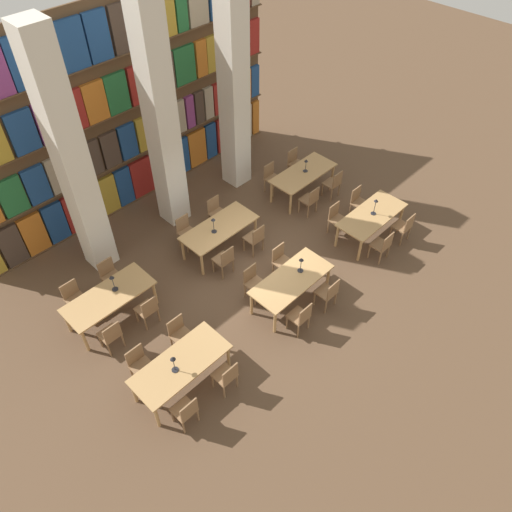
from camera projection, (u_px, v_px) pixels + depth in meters
The scene contains 41 objects.
ground_plane at pixel (253, 272), 12.54m from camera, with size 40.00×40.00×0.00m, color brown.
bookshelf_bank at pixel (128, 113), 12.88m from camera, with size 9.62×0.35×5.50m.
pillar_left at pixel (72, 163), 10.70m from camera, with size 0.62×0.62×6.00m.
pillar_center at pixel (161, 121), 11.89m from camera, with size 0.62×0.62×6.00m.
pillar_right at pixel (234, 87), 13.08m from camera, with size 0.62×0.62×6.00m.
reading_table_0 at pixel (181, 366), 9.88m from camera, with size 2.03×0.89×0.75m.
chair_0 at pixel (186, 411), 9.41m from camera, with size 0.42×0.40×0.89m.
chair_1 at pixel (140, 364), 10.12m from camera, with size 0.42×0.40×0.89m.
chair_2 at pixel (227, 376), 9.93m from camera, with size 0.42×0.40×0.89m.
chair_3 at pixel (180, 333), 10.65m from camera, with size 0.42×0.40×0.89m.
desk_lamp_0 at pixel (173, 362), 9.50m from camera, with size 0.14×0.14×0.45m.
reading_table_1 at pixel (291, 281), 11.44m from camera, with size 2.03×0.89×0.75m.
chair_4 at pixel (301, 316), 10.96m from camera, with size 0.42×0.40×0.89m.
chair_5 at pixel (254, 281), 11.68m from camera, with size 0.42×0.40×0.89m.
chair_6 at pixel (328, 292), 11.44m from camera, with size 0.42×0.40×0.89m.
chair_7 at pixel (281, 260), 12.16m from camera, with size 0.42×0.40×0.89m.
desk_lamp_1 at pixel (301, 262), 11.35m from camera, with size 0.14×0.14×0.42m.
reading_table_2 at pixel (372, 217), 13.00m from camera, with size 2.03×0.89×0.75m.
chair_8 at pixel (383, 245), 12.53m from camera, with size 0.42×0.40×0.89m.
chair_9 at pixel (337, 218), 13.25m from camera, with size 0.42×0.40×0.89m.
chair_10 at pixel (404, 227), 13.01m from camera, with size 0.42×0.40×0.89m.
chair_11 at pixel (358, 201), 13.73m from camera, with size 0.42×0.40×0.89m.
desk_lamp_2 at pixel (375, 204), 12.73m from camera, with size 0.14×0.14×0.48m.
reading_table_3 at pixel (109, 298), 11.09m from camera, with size 2.03×0.89×0.75m.
chair_12 at pixel (111, 335), 10.62m from camera, with size 0.42×0.40×0.89m.
chair_13 at pixel (74, 298), 11.34m from camera, with size 0.42×0.40×0.89m.
chair_14 at pixel (148, 309), 11.10m from camera, with size 0.42×0.40×0.89m.
chair_15 at pixel (110, 275), 11.82m from camera, with size 0.42×0.40×0.89m.
desk_lamp_3 at pixel (112, 280), 10.94m from camera, with size 0.14×0.14×0.45m.
reading_table_4 at pixel (219, 229), 12.66m from camera, with size 2.03×0.89×0.75m.
chair_16 at pixel (224, 259), 12.18m from camera, with size 0.42×0.40×0.89m.
chair_17 at pixel (186, 231), 12.90m from camera, with size 0.42×0.40×0.89m.
chair_18 at pixel (255, 238), 12.71m from camera, with size 0.42×0.40×0.89m.
chair_19 at pixel (217, 212), 13.43m from camera, with size 0.42×0.40×0.89m.
desk_lamp_4 at pixel (213, 223), 12.26m from camera, with size 0.14×0.14×0.45m.
reading_table_5 at pixel (303, 175), 14.28m from camera, with size 2.03×0.89×0.75m.
chair_20 at pixel (310, 199), 13.79m from camera, with size 0.42×0.40×0.89m.
chair_21 at pixel (272, 177), 14.50m from camera, with size 0.42×0.40×0.89m.
chair_22 at pixel (333, 183), 14.30m from camera, with size 0.42×0.40×0.89m.
chair_23 at pixel (295, 162), 15.02m from camera, with size 0.42×0.40×0.89m.
desk_lamp_5 at pixel (306, 163), 14.06m from camera, with size 0.14×0.14×0.40m.
Camera 1 is at (-5.96, -6.00, 9.27)m, focal length 35.00 mm.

